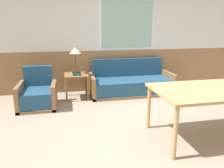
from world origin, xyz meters
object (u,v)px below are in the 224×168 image
Objects in this scene: couch at (131,84)px; dining_table at (213,93)px; side_table at (76,78)px; armchair at (38,96)px; table_lamp at (75,52)px.

couch reaches higher than dining_table.
side_table is 0.33× the size of dining_table.
couch is 2.49× the size of armchair.
armchair is 0.97m from side_table.
armchair is at bearing -148.24° from table_lamp.
table_lamp reaches higher than couch.
table_lamp reaches higher than side_table.
couch is 3.34× the size of table_lamp.
dining_table is at bearing -50.29° from side_table.
couch is at bearing -1.08° from table_lamp.
armchair is 1.34× the size of table_lamp.
table_lamp is (0.85, 0.52, 0.85)m from armchair.
side_table is (0.84, 0.43, 0.24)m from armchair.
couch is 2.26m from armchair.
table_lamp is 0.35× the size of dining_table.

